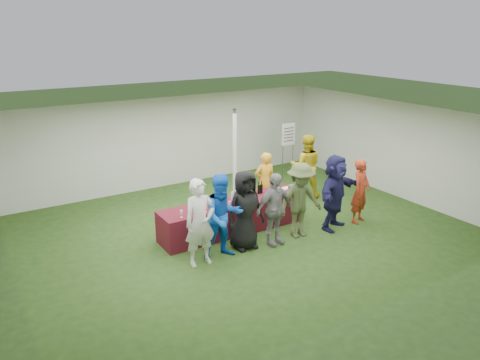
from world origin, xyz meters
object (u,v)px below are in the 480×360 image
wine_list_sign (288,139)px  customer_0 (200,223)px  customer_4 (300,201)px  customer_6 (360,191)px  customer_1 (223,217)px  customer_5 (335,192)px  staff_pourer (265,181)px  customer_3 (274,209)px  customer_2 (245,210)px  dump_bucket (292,189)px  staff_back (306,166)px  serving_table (233,216)px

wine_list_sign → customer_0: (-4.95, -3.57, -0.40)m
customer_4 → customer_6: size_ratio=1.09×
customer_0 → customer_1: (0.55, 0.02, 0.00)m
wine_list_sign → customer_5: bearing=-110.9°
customer_5 → customer_6: bearing=-25.8°
wine_list_sign → staff_pourer: size_ratio=1.14×
customer_4 → customer_1: bearing=-178.8°
customer_3 → customer_4: (0.74, 0.01, 0.05)m
wine_list_sign → customer_0: customer_0 is taller
staff_pourer → customer_2: 2.32m
dump_bucket → customer_1: (-2.43, -0.80, 0.08)m
customer_5 → customer_1: bearing=156.1°
customer_3 → dump_bucket: bearing=30.6°
staff_back → customer_5: bearing=102.9°
wine_list_sign → staff_back: (-0.57, -1.58, -0.41)m
staff_pourer → customer_1: size_ratio=0.86×
staff_back → customer_4: (-1.82, -2.01, -0.02)m
serving_table → customer_2: (-0.22, -0.88, 0.51)m
customer_6 → customer_1: bearing=158.5°
staff_pourer → staff_back: size_ratio=0.87×
customer_3 → customer_4: 0.74m
customer_1 → customer_2: size_ratio=1.03×
wine_list_sign → customer_5: size_ratio=0.98×
customer_5 → customer_6: 0.81m
customer_1 → customer_3: (1.27, -0.05, -0.09)m
customer_3 → customer_6: size_ratio=1.03×
customer_1 → customer_4: size_ratio=1.04×
staff_pourer → customer_5: customer_5 is taller
wine_list_sign → customer_6: (-0.60, -3.71, -0.51)m
wine_list_sign → customer_2: 5.11m
customer_3 → staff_pourer: bearing=55.5°
customer_2 → customer_4: 1.40m
customer_3 → staff_back: bearing=32.9°
customer_2 → customer_6: customer_2 is taller
dump_bucket → serving_table: bearing=172.1°
wine_list_sign → dump_bucket: bearing=-125.5°
customer_1 → customer_2: bearing=16.9°
customer_0 → customer_6: bearing=-1.1°
serving_table → customer_5: size_ratio=1.96×
serving_table → customer_5: (2.16, -1.12, 0.54)m
customer_2 → customer_5: 2.39m
staff_pourer → customer_2: (-1.65, -1.62, 0.10)m
customer_0 → customer_2: 1.18m
customer_1 → customer_2: 0.64m
customer_1 → customer_6: (3.81, -0.16, -0.11)m
wine_list_sign → customer_2: size_ratio=1.02×
wine_list_sign → customer_2: wine_list_sign is taller
customer_5 → customer_3: bearing=156.4°
serving_table → staff_pourer: size_ratio=2.29×
customer_4 → customer_5: size_ratio=0.96×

